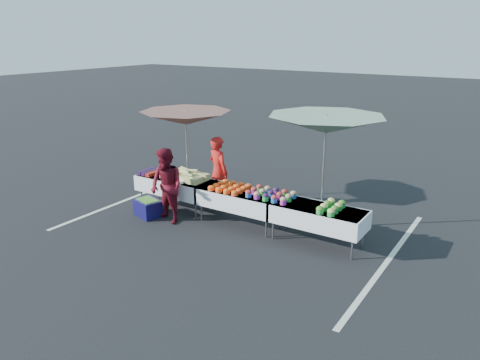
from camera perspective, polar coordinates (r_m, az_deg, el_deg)
The scene contains 17 objects.
ground at distance 10.20m, azimuth 0.00°, elevation -5.37°, with size 80.00×80.00×0.00m, color black.
stripe_left at distance 12.12m, azimuth -12.82°, elevation -2.04°, with size 0.10×5.00×0.00m, color silver.
stripe_right at distance 9.03m, azimuth 17.56°, elevation -9.39°, with size 0.10×5.00×0.00m, color silver.
table_left at distance 11.01m, azimuth -7.89°, elevation -0.54°, with size 1.86×0.81×0.75m.
table_center at distance 9.98m, azimuth 0.00°, elevation -2.28°, with size 1.86×0.81×0.75m.
table_right at distance 9.20m, azimuth 9.49°, elevation -4.31°, with size 1.86×0.81×0.75m.
berry_punnets at distance 11.37m, azimuth -10.85°, elevation 0.98°, with size 0.40×0.54×0.08m.
corn_pile at distance 10.82m, azimuth -6.83°, elevation 0.59°, with size 1.16×0.57×0.26m.
plastic_bags at distance 10.55m, azimuth -7.75°, elevation -0.25°, with size 0.30×0.25×0.05m, color white.
carrot_bowls at distance 10.04m, azimuth -1.23°, elevation -0.87°, with size 0.75×0.69×0.11m.
potato_cups at distance 9.54m, azimuth 3.79°, elevation -1.70°, with size 0.94×0.58×0.16m.
bean_baskets at distance 9.01m, azimuth 11.05°, elevation -3.23°, with size 0.36×0.68×0.15m.
vendor at distance 11.01m, azimuth -2.66°, elevation 1.02°, with size 0.61×0.40×1.69m, color red.
customer at distance 10.15m, azimuth -8.95°, elevation -0.75°, with size 0.80×0.62×1.64m, color maroon.
umbrella_left at distance 11.27m, azimuth -6.63°, elevation 7.44°, with size 2.34×2.34×2.23m.
umbrella_right at distance 9.52m, azimuth 10.43°, elevation 6.57°, with size 2.38×2.38×2.43m.
storage_bin at distance 10.77m, azimuth -11.17°, elevation -3.30°, with size 0.69×0.58×0.39m.
Camera 1 is at (5.10, -7.89, 3.96)m, focal length 35.00 mm.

